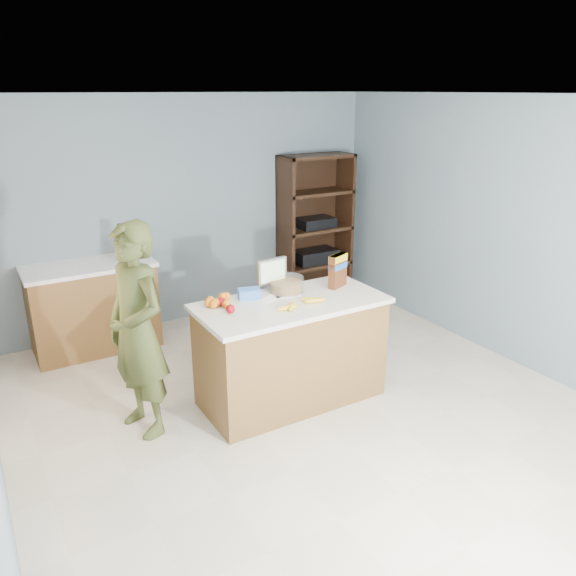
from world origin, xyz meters
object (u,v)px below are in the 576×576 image
counter_peninsula (291,355)px  person (137,331)px  tv (272,272)px  shelving_unit (313,231)px  cereal_box (338,268)px

counter_peninsula → person: bearing=170.5°
tv → shelving_unit: bearing=48.1°
tv → counter_peninsula: bearing=-89.8°
person → cereal_box: 1.76m
counter_peninsula → tv: (-0.00, 0.32, 0.64)m
shelving_unit → tv: 2.33m
shelving_unit → person: 3.32m
cereal_box → tv: bearing=157.8°
person → cereal_box: size_ratio=5.71×
counter_peninsula → tv: tv is taller
person → tv: 1.24m
counter_peninsula → cereal_box: size_ratio=5.35×
shelving_unit → person: size_ratio=1.08×
cereal_box → person: bearing=176.6°
counter_peninsula → cereal_box: cereal_box is taller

